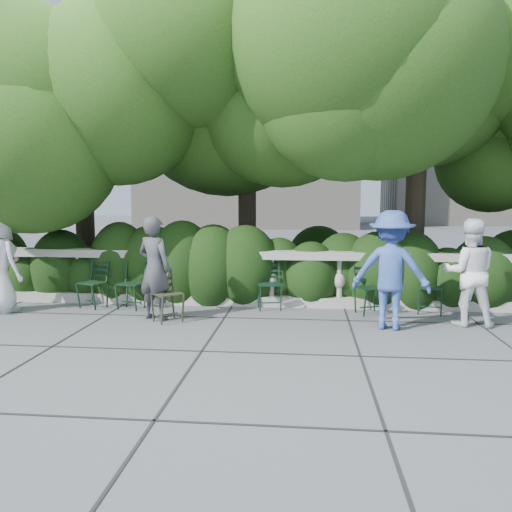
# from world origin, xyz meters

# --- Properties ---
(ground) EXTENTS (90.00, 90.00, 0.00)m
(ground) POSITION_xyz_m (0.00, 0.00, 0.00)
(ground) COLOR #52545A
(ground) RESTS_ON ground
(balustrade) EXTENTS (12.00, 0.44, 1.00)m
(balustrade) POSITION_xyz_m (0.00, 1.80, 0.49)
(balustrade) COLOR #9E998E
(balustrade) RESTS_ON ground
(shrub_hedge) EXTENTS (15.00, 2.60, 1.70)m
(shrub_hedge) POSITION_xyz_m (0.00, 3.00, 0.00)
(shrub_hedge) COLOR black
(shrub_hedge) RESTS_ON ground
(tree_canopy) EXTENTS (15.04, 6.52, 6.78)m
(tree_canopy) POSITION_xyz_m (0.69, 3.19, 3.96)
(tree_canopy) COLOR #3F3023
(tree_canopy) RESTS_ON ground
(chair_a) EXTENTS (0.58, 0.60, 0.84)m
(chair_a) POSITION_xyz_m (-3.00, 1.17, 0.00)
(chair_a) COLOR black
(chair_a) RESTS_ON ground
(chair_b) EXTENTS (0.52, 0.55, 0.84)m
(chair_b) POSITION_xyz_m (-2.27, 1.14, 0.00)
(chair_b) COLOR black
(chair_b) RESTS_ON ground
(chair_d) EXTENTS (0.52, 0.55, 0.84)m
(chair_d) POSITION_xyz_m (0.22, 1.34, 0.00)
(chair_d) COLOR black
(chair_d) RESTS_ON ground
(chair_e) EXTENTS (0.59, 0.61, 0.84)m
(chair_e) POSITION_xyz_m (1.94, 1.18, 0.00)
(chair_e) COLOR black
(chair_e) RESTS_ON ground
(chair_f) EXTENTS (0.55, 0.58, 0.84)m
(chair_f) POSITION_xyz_m (2.87, 1.29, 0.00)
(chair_f) COLOR black
(chair_f) RESTS_ON ground
(chair_weathered) EXTENTS (0.65, 0.65, 0.84)m
(chair_weathered) POSITION_xyz_m (-1.25, 0.36, 0.00)
(chair_weathered) COLOR black
(chair_weathered) RESTS_ON ground
(person_woman_grey) EXTENTS (0.72, 0.61, 1.66)m
(person_woman_grey) POSITION_xyz_m (-1.59, 0.60, 0.83)
(person_woman_grey) COLOR #3D3E42
(person_woman_grey) RESTS_ON ground
(person_casual_man) EXTENTS (0.86, 0.71, 1.64)m
(person_casual_man) POSITION_xyz_m (3.29, 0.71, 0.82)
(person_casual_man) COLOR white
(person_casual_man) RESTS_ON ground
(person_older_blue) EXTENTS (1.27, 0.91, 1.77)m
(person_older_blue) POSITION_xyz_m (2.07, 0.40, 0.88)
(person_older_blue) COLOR #3653A4
(person_older_blue) RESTS_ON ground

